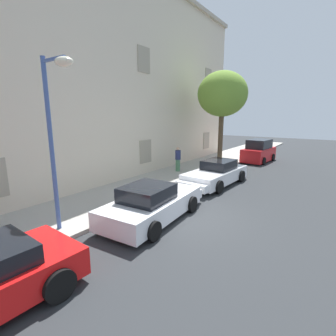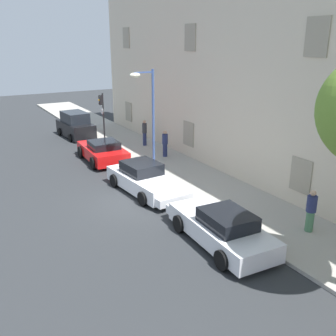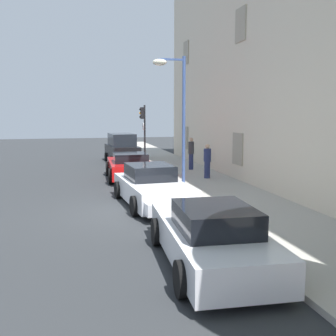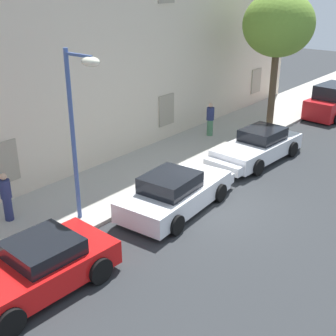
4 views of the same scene
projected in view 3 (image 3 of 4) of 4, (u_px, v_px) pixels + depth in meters
ground_plane at (128, 212)px, 13.36m from camera, size 80.00×80.00×0.00m
sidewalk at (239, 203)px, 14.28m from camera, size 60.00×3.73×0.14m
sportscar_red_lead at (129, 166)px, 20.08m from camera, size 4.65×2.38×1.32m
sportscar_yellow_flank at (154, 189)px, 14.22m from camera, size 5.07×2.43×1.41m
sportscar_white_middle at (208, 235)px, 8.83m from camera, size 5.20×2.31×1.38m
hatchback_parked at (122, 150)px, 26.62m from camera, size 4.06×2.12×1.91m
traffic_light at (143, 125)px, 22.88m from camera, size 0.44×0.36×3.57m
street_lamp at (174, 97)px, 16.85m from camera, size 0.44×1.42×5.50m
pedestrian_admiring at (207, 161)px, 19.27m from camera, size 0.41×0.41×1.66m
pedestrian_strolling at (191, 153)px, 22.18m from camera, size 0.42×0.42×1.78m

